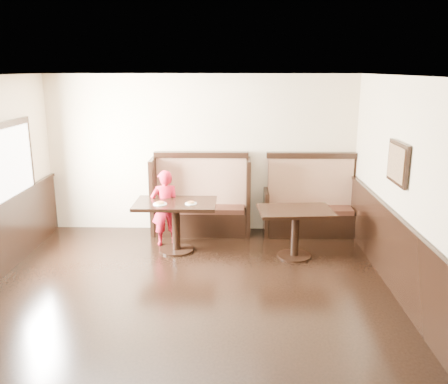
{
  "coord_description": "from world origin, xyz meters",
  "views": [
    {
      "loc": [
        0.61,
        -4.86,
        2.89
      ],
      "look_at": [
        0.43,
        2.35,
        1.0
      ],
      "focal_mm": 38.0,
      "sensor_mm": 36.0,
      "label": 1
    }
  ],
  "objects_px": {
    "table_neighbor": "(295,222)",
    "booth_neighbor": "(310,207)",
    "booth_main": "(201,204)",
    "table_main": "(176,214)",
    "child": "(165,208)"
  },
  "relations": [
    {
      "from": "table_neighbor",
      "to": "booth_neighbor",
      "type": "bearing_deg",
      "value": 66.21
    },
    {
      "from": "booth_main",
      "to": "table_neighbor",
      "type": "distance_m",
      "value": 1.92
    },
    {
      "from": "booth_neighbor",
      "to": "table_neighbor",
      "type": "height_order",
      "value": "booth_neighbor"
    },
    {
      "from": "booth_main",
      "to": "table_main",
      "type": "xyz_separation_m",
      "value": [
        -0.34,
        -0.93,
        0.11
      ]
    },
    {
      "from": "booth_neighbor",
      "to": "booth_main",
      "type": "bearing_deg",
      "value": 179.95
    },
    {
      "from": "booth_main",
      "to": "child",
      "type": "bearing_deg",
      "value": -130.34
    },
    {
      "from": "table_neighbor",
      "to": "child",
      "type": "height_order",
      "value": "child"
    },
    {
      "from": "booth_neighbor",
      "to": "table_main",
      "type": "relative_size",
      "value": 1.27
    },
    {
      "from": "child",
      "to": "table_neighbor",
      "type": "bearing_deg",
      "value": 152.26
    },
    {
      "from": "booth_main",
      "to": "table_neighbor",
      "type": "height_order",
      "value": "booth_main"
    },
    {
      "from": "booth_main",
      "to": "table_main",
      "type": "relative_size",
      "value": 1.35
    },
    {
      "from": "table_main",
      "to": "booth_neighbor",
      "type": "bearing_deg",
      "value": 22.26
    },
    {
      "from": "booth_main",
      "to": "table_neighbor",
      "type": "bearing_deg",
      "value": -36.5
    },
    {
      "from": "booth_main",
      "to": "booth_neighbor",
      "type": "relative_size",
      "value": 1.06
    },
    {
      "from": "booth_neighbor",
      "to": "table_main",
      "type": "bearing_deg",
      "value": -158.01
    }
  ]
}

